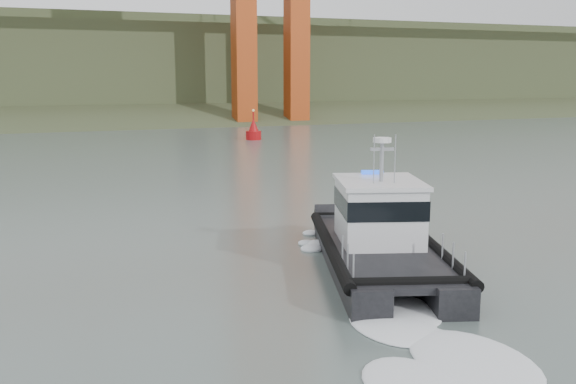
# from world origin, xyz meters

# --- Properties ---
(ground) EXTENTS (400.00, 400.00, 0.00)m
(ground) POSITION_xyz_m (0.00, 0.00, 0.00)
(ground) COLOR #4A5854
(ground) RESTS_ON ground
(headlands) EXTENTS (500.00, 105.36, 27.12)m
(headlands) POSITION_xyz_m (0.00, 125.50, 7.05)
(headlands) COLOR #394728
(headlands) RESTS_ON ground
(patrol_boat) EXTENTS (6.60, 10.90, 4.98)m
(patrol_boat) POSITION_xyz_m (2.29, 6.26, 1.25)
(patrol_boat) COLOR black
(patrol_boat) RESTS_ON ground
(nav_buoy) EXTENTS (1.70, 1.70, 3.54)m
(nav_buoy) POSITION_xyz_m (12.52, 53.64, 0.93)
(nav_buoy) COLOR #A20B0E
(nav_buoy) RESTS_ON ground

